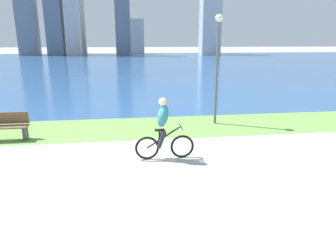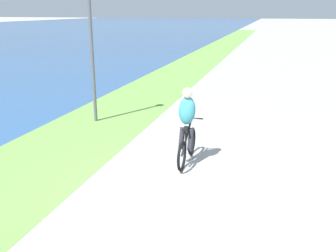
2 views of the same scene
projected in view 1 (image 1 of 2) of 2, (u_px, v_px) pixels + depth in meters
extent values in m
plane|color=#9E9E99|center=(118.00, 165.00, 7.97)|extent=(300.00, 300.00, 0.00)
cube|color=#6B9947|center=(120.00, 128.00, 11.27)|extent=(120.00, 2.98, 0.01)
cube|color=#2D568C|center=(123.00, 62.00, 45.58)|extent=(300.00, 68.95, 0.00)
torus|color=black|center=(182.00, 146.00, 8.38)|extent=(0.65, 0.06, 0.65)
torus|color=black|center=(147.00, 148.00, 8.25)|extent=(0.65, 0.06, 0.65)
cylinder|color=black|center=(164.00, 137.00, 8.24)|extent=(0.94, 0.04, 0.61)
cylinder|color=black|center=(159.00, 139.00, 8.23)|extent=(0.04, 0.04, 0.47)
cube|color=black|center=(159.00, 130.00, 8.17)|extent=(0.24, 0.10, 0.05)
cylinder|color=black|center=(181.00, 126.00, 8.22)|extent=(0.03, 0.52, 0.03)
ellipsoid|color=teal|center=(163.00, 116.00, 8.08)|extent=(0.40, 0.36, 0.65)
sphere|color=beige|center=(163.00, 102.00, 7.97)|extent=(0.22, 0.22, 0.22)
cylinder|color=#26262D|center=(161.00, 137.00, 8.33)|extent=(0.27, 0.11, 0.49)
cylinder|color=#26262D|center=(162.00, 140.00, 8.14)|extent=(0.27, 0.11, 0.49)
cube|color=brown|center=(3.00, 127.00, 9.79)|extent=(1.50, 0.45, 0.04)
cube|color=brown|center=(4.00, 118.00, 9.91)|extent=(1.50, 0.11, 0.40)
cube|color=#38383D|center=(25.00, 133.00, 9.93)|extent=(0.08, 0.37, 0.45)
cylinder|color=#595960|center=(217.00, 74.00, 11.46)|extent=(0.10, 0.10, 3.79)
sphere|color=white|center=(219.00, 18.00, 10.93)|extent=(0.28, 0.28, 0.28)
cube|color=slate|center=(25.00, 6.00, 65.57)|extent=(4.03, 3.30, 20.47)
cube|color=#8C939E|center=(56.00, 29.00, 70.43)|extent=(2.40, 3.04, 11.29)
cube|color=slate|center=(54.00, 20.00, 65.21)|extent=(3.41, 3.54, 14.82)
cube|color=#ADA899|center=(79.00, 16.00, 70.77)|extent=(2.55, 2.38, 17.27)
cube|color=slate|center=(122.00, 12.00, 64.11)|extent=(3.05, 3.95, 17.64)
cube|color=#B7B7BC|center=(135.00, 37.00, 73.46)|extent=(4.07, 4.15, 8.00)
cube|color=#B7B7BC|center=(210.00, 16.00, 66.65)|extent=(4.18, 3.60, 16.49)
cube|color=#ADA899|center=(211.00, 12.00, 71.42)|extent=(2.04, 2.12, 18.88)
cube|color=#ADA899|center=(212.00, 28.00, 73.61)|extent=(3.45, 2.56, 12.01)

